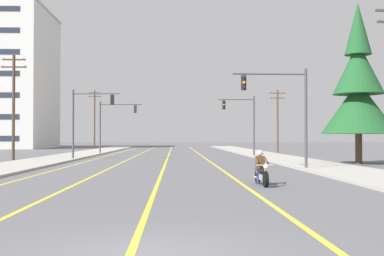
% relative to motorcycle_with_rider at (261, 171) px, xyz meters
% --- Properties ---
extents(lane_stripe_center, '(0.16, 100.00, 0.01)m').
position_rel_motorcycle_with_rider_xyz_m(lane_stripe_center, '(-4.30, 33.10, -0.58)').
color(lane_stripe_center, yellow).
rests_on(lane_stripe_center, ground).
extents(lane_stripe_left, '(0.16, 100.00, 0.01)m').
position_rel_motorcycle_with_rider_xyz_m(lane_stripe_left, '(-7.74, 33.10, -0.58)').
color(lane_stripe_left, yellow).
rests_on(lane_stripe_left, ground).
extents(lane_stripe_right, '(0.16, 100.00, 0.01)m').
position_rel_motorcycle_with_rider_xyz_m(lane_stripe_right, '(-0.72, 33.10, -0.58)').
color(lane_stripe_right, yellow).
rests_on(lane_stripe_right, ground).
extents(lane_stripe_far_left, '(0.16, 100.00, 0.01)m').
position_rel_motorcycle_with_rider_xyz_m(lane_stripe_far_left, '(-10.81, 33.10, -0.58)').
color(lane_stripe_far_left, yellow).
rests_on(lane_stripe_far_left, ground).
extents(sidewalk_kerb_right, '(4.40, 110.00, 0.14)m').
position_rel_motorcycle_with_rider_xyz_m(sidewalk_kerb_right, '(6.17, 28.10, -0.52)').
color(sidewalk_kerb_right, '#ADA89E').
rests_on(sidewalk_kerb_right, ground).
extents(sidewalk_kerb_left, '(4.40, 110.00, 0.14)m').
position_rel_motorcycle_with_rider_xyz_m(sidewalk_kerb_left, '(-14.25, 28.10, -0.52)').
color(sidewalk_kerb_left, '#ADA89E').
rests_on(sidewalk_kerb_left, ground).
extents(motorcycle_with_rider, '(0.70, 2.19, 1.46)m').
position_rel_motorcycle_with_rider_xyz_m(motorcycle_with_rider, '(0.00, 0.00, 0.00)').
color(motorcycle_with_rider, black).
rests_on(motorcycle_with_rider, ground).
extents(traffic_signal_near_right, '(4.61, 0.43, 6.20)m').
position_rel_motorcycle_with_rider_xyz_m(traffic_signal_near_right, '(3.14, 9.47, 3.49)').
color(traffic_signal_near_right, '#47474C').
rests_on(traffic_signal_near_right, ground).
extents(traffic_signal_near_left, '(4.18, 0.41, 6.20)m').
position_rel_motorcycle_with_rider_xyz_m(traffic_signal_near_left, '(-11.43, 23.28, 3.47)').
color(traffic_signal_near_left, '#47474C').
rests_on(traffic_signal_near_left, ground).
extents(traffic_signal_mid_right, '(3.69, 0.37, 6.20)m').
position_rel_motorcycle_with_rider_xyz_m(traffic_signal_mid_right, '(3.44, 29.41, 3.43)').
color(traffic_signal_mid_right, '#47474C').
rests_on(traffic_signal_mid_right, ground).
extents(traffic_signal_mid_left, '(4.95, 0.38, 6.20)m').
position_rel_motorcycle_with_rider_xyz_m(traffic_signal_mid_left, '(-10.97, 37.40, 3.52)').
color(traffic_signal_mid_left, '#47474C').
rests_on(traffic_signal_mid_left, ground).
extents(utility_pole_left_near, '(2.24, 0.26, 9.18)m').
position_rel_motorcycle_with_rider_xyz_m(utility_pole_left_near, '(-17.68, 22.96, 4.37)').
color(utility_pole_left_near, '#4C3828').
rests_on(utility_pole_left_near, ground).
extents(utility_pole_right_far, '(2.20, 0.26, 8.13)m').
position_rel_motorcycle_with_rider_xyz_m(utility_pole_right_far, '(9.68, 42.68, 3.82)').
color(utility_pole_right_far, brown).
rests_on(utility_pole_right_far, ground).
extents(utility_pole_left_far, '(2.21, 0.26, 10.26)m').
position_rel_motorcycle_with_rider_xyz_m(utility_pole_left_far, '(-17.83, 66.48, 4.91)').
color(utility_pole_left_far, '#4C3828').
rests_on(utility_pole_left_far, ground).
extents(conifer_tree_right_verge_near, '(5.52, 5.52, 12.14)m').
position_rel_motorcycle_with_rider_xyz_m(conifer_tree_right_verge_near, '(10.16, 15.96, 4.98)').
color(conifer_tree_right_verge_near, '#4C3828').
rests_on(conifer_tree_right_verge_near, ground).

